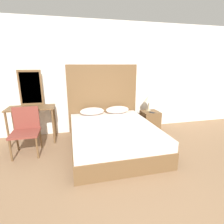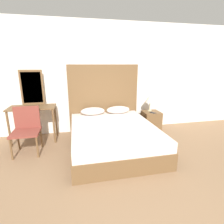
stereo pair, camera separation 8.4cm
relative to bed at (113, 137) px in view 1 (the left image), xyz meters
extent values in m
plane|color=#8C6B4C|center=(0.00, -1.57, -0.25)|extent=(16.00, 16.00, 0.00)
cube|color=white|center=(0.00, 1.15, 1.10)|extent=(10.00, 0.06, 2.70)
cube|color=brown|center=(0.00, 0.00, -0.09)|extent=(1.67, 2.09, 0.31)
cube|color=silver|center=(0.00, 0.00, 0.16)|extent=(1.64, 2.05, 0.19)
cube|color=brown|center=(0.00, 1.07, 0.60)|extent=(1.76, 0.05, 1.69)
ellipsoid|color=silver|center=(-0.32, 0.84, 0.34)|extent=(0.58, 0.30, 0.18)
ellipsoid|color=silver|center=(0.32, 0.84, 0.34)|extent=(0.58, 0.30, 0.18)
cube|color=#B7B7BC|center=(0.06, -0.12, 0.26)|extent=(0.15, 0.16, 0.01)
cube|color=brown|center=(1.18, 0.74, 0.01)|extent=(0.43, 0.42, 0.52)
cylinder|color=tan|center=(1.16, 0.82, 0.28)|extent=(0.12, 0.12, 0.02)
cylinder|color=tan|center=(1.16, 0.82, 0.40)|extent=(0.02, 0.02, 0.22)
cone|color=beige|center=(1.16, 0.82, 0.61)|extent=(0.27, 0.27, 0.19)
cube|color=black|center=(1.16, 0.63, 0.28)|extent=(0.12, 0.17, 0.01)
cube|color=brown|center=(-1.66, 0.73, 0.54)|extent=(0.98, 0.51, 0.02)
cylinder|color=brown|center=(-2.10, 0.52, 0.14)|extent=(0.04, 0.04, 0.77)
cylinder|color=brown|center=(-1.21, 0.52, 0.14)|extent=(0.04, 0.04, 0.77)
cylinder|color=brown|center=(-2.10, 0.95, 0.14)|extent=(0.04, 0.04, 0.77)
cylinder|color=brown|center=(-1.21, 0.95, 0.14)|extent=(0.04, 0.04, 0.77)
cube|color=brown|center=(-1.66, 0.96, 0.94)|extent=(0.49, 0.03, 0.78)
cube|color=#B2BCC6|center=(-1.66, 0.95, 0.94)|extent=(0.42, 0.01, 0.69)
cube|color=brown|center=(-1.69, 0.14, 0.18)|extent=(0.50, 0.49, 0.04)
cube|color=brown|center=(-1.69, 0.37, 0.43)|extent=(0.48, 0.04, 0.45)
cylinder|color=brown|center=(-1.91, -0.08, -0.04)|extent=(0.04, 0.04, 0.41)
cylinder|color=brown|center=(-1.46, -0.08, -0.04)|extent=(0.04, 0.04, 0.41)
cylinder|color=brown|center=(-1.91, 0.36, -0.04)|extent=(0.04, 0.04, 0.41)
cylinder|color=brown|center=(-1.46, 0.36, -0.04)|extent=(0.04, 0.04, 0.41)
camera|label=1|loc=(-0.81, -3.24, 1.45)|focal=28.00mm
camera|label=2|loc=(-0.73, -3.26, 1.45)|focal=28.00mm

